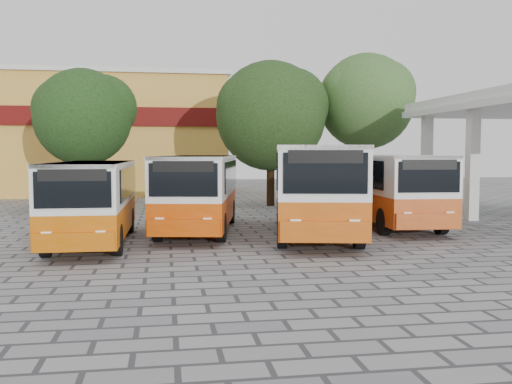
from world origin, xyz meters
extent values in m
plane|color=slate|center=(0.00, 0.00, 0.00)|extent=(90.00, 90.00, 0.00)
cube|color=silver|center=(7.85, 10.50, 2.50)|extent=(0.45, 0.45, 5.00)
cube|color=gold|center=(-11.00, 26.00, 4.00)|extent=(20.00, 10.00, 8.00)
cube|color=#590C0A|center=(-11.00, 20.90, 5.20)|extent=(20.00, 0.20, 1.20)
cube|color=silver|center=(-11.00, 26.00, 8.15)|extent=(20.40, 10.40, 0.30)
cube|color=#BD5200|center=(-7.43, 2.29, 0.81)|extent=(2.26, 7.23, 0.95)
cube|color=silver|center=(-7.43, 2.29, 1.95)|extent=(2.26, 7.23, 1.32)
cube|color=silver|center=(-7.43, 2.29, 2.56)|extent=(2.30, 7.23, 0.11)
cube|color=black|center=(-8.53, 2.29, 1.96)|extent=(0.13, 5.94, 0.95)
cube|color=black|center=(-6.33, 2.29, 1.96)|extent=(0.13, 5.94, 0.95)
cube|color=black|center=(-7.43, -1.34, 1.96)|extent=(1.94, 0.08, 0.95)
cube|color=black|center=(-7.43, -1.34, 2.34)|extent=(1.71, 0.08, 0.31)
cylinder|color=black|center=(-8.40, -0.06, 0.45)|extent=(0.25, 0.90, 0.90)
cylinder|color=black|center=(-6.46, -0.06, 0.45)|extent=(0.25, 0.90, 0.90)
cylinder|color=black|center=(-8.40, 4.63, 0.45)|extent=(0.25, 0.90, 0.90)
cylinder|color=black|center=(-6.46, 4.63, 0.45)|extent=(0.25, 0.90, 0.90)
cube|color=#C43F00|center=(-3.93, 4.51, 0.87)|extent=(3.61, 7.98, 1.01)
cube|color=silver|center=(-3.93, 4.51, 2.08)|extent=(3.61, 7.98, 1.41)
cube|color=silver|center=(-3.93, 4.51, 2.73)|extent=(3.66, 7.99, 0.12)
cube|color=black|center=(-5.11, 4.51, 2.10)|extent=(1.15, 6.26, 1.01)
cube|color=black|center=(-2.76, 4.51, 2.10)|extent=(1.15, 6.26, 1.01)
cube|color=black|center=(-3.93, 0.64, 2.10)|extent=(2.05, 0.41, 1.01)
cube|color=black|center=(-3.93, 0.64, 2.50)|extent=(1.81, 0.38, 0.33)
cylinder|color=black|center=(-4.97, 2.01, 0.48)|extent=(0.27, 0.96, 0.96)
cylinder|color=black|center=(-2.89, 2.01, 0.48)|extent=(0.27, 0.96, 0.96)
cylinder|color=black|center=(-4.97, 7.01, 0.48)|extent=(0.27, 0.96, 0.96)
cylinder|color=black|center=(-2.89, 7.01, 0.48)|extent=(0.27, 0.96, 0.96)
cube|color=#BE4C08|center=(0.03, 2.92, 0.98)|extent=(4.20, 8.97, 1.13)
cube|color=silver|center=(0.03, 2.92, 2.34)|extent=(4.20, 8.97, 1.59)
cube|color=silver|center=(0.03, 2.92, 3.06)|extent=(4.25, 8.98, 0.13)
cube|color=black|center=(-1.28, 2.92, 2.35)|extent=(1.42, 7.00, 1.13)
cube|color=black|center=(1.35, 2.92, 2.35)|extent=(1.42, 7.00, 1.13)
cube|color=black|center=(0.03, -1.41, 2.35)|extent=(2.29, 0.49, 1.13)
cube|color=black|center=(0.03, -1.41, 2.80)|extent=(2.02, 0.45, 0.37)
cylinder|color=black|center=(-1.13, 0.12, 0.54)|extent=(0.30, 1.08, 1.08)
cylinder|color=black|center=(1.20, 0.12, 0.54)|extent=(0.30, 1.08, 1.08)
cylinder|color=black|center=(-1.13, 5.73, 0.54)|extent=(0.30, 1.08, 1.08)
cylinder|color=black|center=(1.20, 5.73, 0.54)|extent=(0.30, 1.08, 1.08)
cube|color=#BA430D|center=(3.62, 4.95, 0.88)|extent=(2.74, 7.87, 1.02)
cube|color=silver|center=(3.62, 4.95, 2.10)|extent=(2.74, 7.87, 1.43)
cube|color=silver|center=(3.62, 4.95, 2.75)|extent=(2.79, 7.87, 0.12)
cube|color=black|center=(2.43, 4.95, 2.11)|extent=(0.40, 6.39, 1.02)
cube|color=black|center=(4.80, 4.95, 2.11)|extent=(0.40, 6.39, 1.02)
cube|color=black|center=(3.62, 1.05, 2.11)|extent=(2.08, 0.16, 1.02)
cube|color=black|center=(3.62, 1.05, 2.52)|extent=(1.84, 0.16, 0.33)
cylinder|color=black|center=(2.57, 2.43, 0.48)|extent=(0.27, 0.97, 0.97)
cylinder|color=black|center=(4.66, 2.43, 0.48)|extent=(0.27, 0.97, 0.97)
cylinder|color=black|center=(2.57, 7.47, 0.48)|extent=(0.27, 0.97, 0.97)
cylinder|color=black|center=(4.66, 7.47, 0.48)|extent=(0.27, 0.97, 0.97)
cylinder|color=#38261A|center=(-9.34, 14.37, 1.72)|extent=(0.37, 0.37, 3.43)
sphere|color=#15330C|center=(-9.34, 14.37, 4.75)|extent=(5.03, 5.03, 5.03)
sphere|color=#15330C|center=(-8.33, 14.67, 5.25)|extent=(3.52, 3.52, 3.52)
sphere|color=#15330C|center=(-10.22, 14.17, 5.12)|extent=(3.27, 3.27, 3.27)
cylinder|color=black|center=(0.55, 14.13, 1.83)|extent=(0.43, 0.43, 3.65)
sphere|color=#18320D|center=(0.55, 14.13, 4.89)|extent=(5.95, 5.95, 5.95)
sphere|color=#18320D|center=(1.74, 14.43, 5.48)|extent=(4.16, 4.16, 4.16)
sphere|color=#18320D|center=(-0.50, 13.93, 5.33)|extent=(3.87, 3.87, 3.87)
cylinder|color=#402613|center=(6.27, 15.02, 2.05)|extent=(0.43, 0.43, 4.10)
sphere|color=#325720|center=(6.27, 15.02, 5.83)|extent=(5.45, 5.45, 5.45)
sphere|color=#325720|center=(7.36, 15.32, 6.37)|extent=(3.82, 3.82, 3.82)
sphere|color=#325720|center=(5.31, 14.82, 6.24)|extent=(3.54, 3.54, 3.54)
camera|label=1|loc=(-5.13, -16.45, 2.92)|focal=40.00mm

